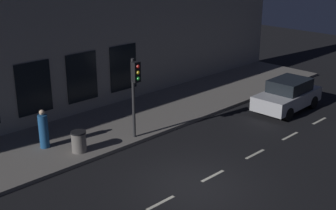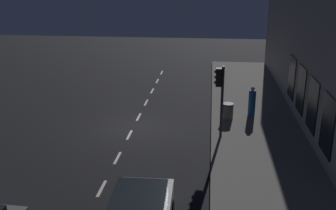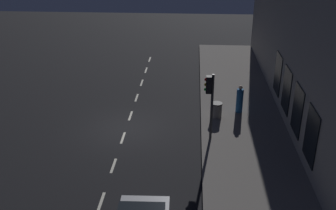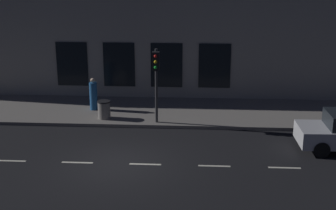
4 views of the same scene
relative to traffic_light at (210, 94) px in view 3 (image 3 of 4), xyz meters
The scene contains 7 objects.
ground_plane 5.13m from the traffic_light, 166.17° to the left, with size 60.00×60.00×0.00m, color black.
sidewalk 3.33m from the traffic_light, 28.76° to the left, with size 4.50×32.00×0.15m.
building_facade 4.84m from the traffic_light, 13.33° to the left, with size 0.65×32.00×8.10m.
lane_centre_line 5.02m from the traffic_light, behind, with size 0.12×27.20×0.01m.
traffic_light is the anchor object (origin of this frame).
pedestrian_0 4.13m from the traffic_light, 60.52° to the left, with size 0.54×0.54×1.61m.
trash_bin 3.25m from the traffic_light, 78.05° to the left, with size 0.61×0.61×0.85m.
Camera 3 is at (3.47, -19.01, 10.08)m, focal length 43.40 mm.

